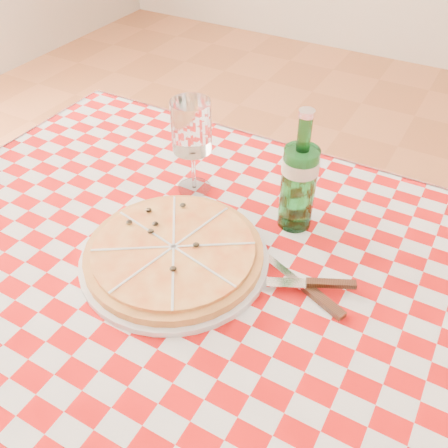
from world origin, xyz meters
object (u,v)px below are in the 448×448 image
object	(u,v)px
dining_table	(218,310)
wine_glass	(192,148)
water_bottle	(300,171)
pizza_plate	(174,252)

from	to	relation	value
dining_table	wine_glass	bearing A→B (deg)	130.97
dining_table	water_bottle	world-z (taller)	water_bottle
pizza_plate	wine_glass	distance (m)	0.23
dining_table	water_bottle	size ratio (longest dim) A/B	4.97
pizza_plate	wine_glass	world-z (taller)	wine_glass
dining_table	wine_glass	world-z (taller)	wine_glass
water_bottle	dining_table	bearing A→B (deg)	-107.96
pizza_plate	water_bottle	distance (m)	0.27
water_bottle	wine_glass	xyz separation A→B (m)	(-0.23, -0.00, -0.02)
wine_glass	pizza_plate	bearing A→B (deg)	-67.31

